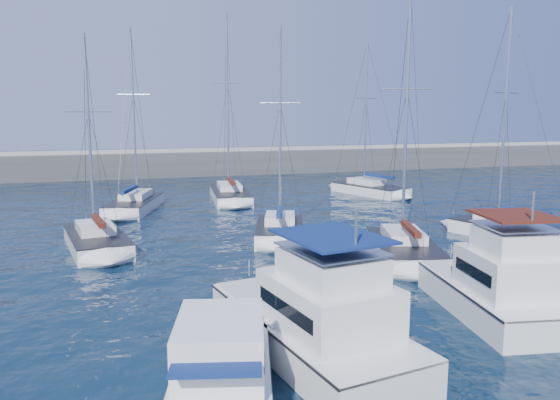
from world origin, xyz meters
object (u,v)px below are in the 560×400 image
object	(u,v)px
motor_yacht_port_inner	(316,322)
sailboat_mid_e	(507,230)
sailboat_mid_c	(280,230)
sailboat_back_a	(135,204)
sailboat_back_c	(369,189)
motor_yacht_stbd_inner	(500,289)
sailboat_mid_a	(97,241)
sailboat_mid_d	(404,249)
sailboat_back_b	(230,194)
motor_yacht_port_outer	(222,376)

from	to	relation	value
motor_yacht_port_inner	sailboat_mid_e	xyz separation A→B (m)	(18.11, 12.56, -0.60)
sailboat_mid_c	sailboat_back_a	size ratio (longest dim) A/B	0.90
sailboat_back_c	sailboat_mid_e	bearing A→B (deg)	-109.95
motor_yacht_stbd_inner	sailboat_back_c	xyz separation A→B (m)	(10.08, 31.76, -0.61)
sailboat_mid_c	sailboat_mid_e	distance (m)	14.80
sailboat_mid_c	sailboat_mid_a	bearing A→B (deg)	-164.30
sailboat_mid_d	sailboat_back_c	size ratio (longest dim) A/B	0.98
sailboat_back_a	sailboat_back_c	size ratio (longest dim) A/B	1.01
sailboat_mid_e	sailboat_back_a	size ratio (longest dim) A/B	0.97
sailboat_back_a	sailboat_back_b	xyz separation A→B (m)	(8.75, 3.00, 0.01)
motor_yacht_stbd_inner	sailboat_back_b	xyz separation A→B (m)	(-4.05, 32.30, -0.60)
motor_yacht_stbd_inner	sailboat_mid_d	bearing A→B (deg)	93.68
sailboat_mid_c	motor_yacht_port_inner	bearing A→B (deg)	-84.97
sailboat_mid_c	sailboat_mid_d	distance (m)	8.49
motor_yacht_port_inner	sailboat_mid_a	bearing A→B (deg)	103.73
sailboat_mid_a	sailboat_mid_e	xyz separation A→B (m)	(25.48, -4.70, 0.03)
sailboat_mid_d	sailboat_back_b	size ratio (longest dim) A/B	0.86
motor_yacht_port_inner	sailboat_mid_a	xyz separation A→B (m)	(-7.36, 17.26, -0.63)
sailboat_mid_e	sailboat_back_c	world-z (taller)	sailboat_back_c
sailboat_mid_c	sailboat_back_a	distance (m)	16.03
sailboat_mid_c	sailboat_mid_d	world-z (taller)	sailboat_mid_d
motor_yacht_port_inner	sailboat_mid_d	bearing A→B (deg)	38.36
sailboat_back_a	sailboat_back_c	world-z (taller)	sailboat_back_a
motor_yacht_port_outer	sailboat_mid_c	world-z (taller)	sailboat_mid_c
sailboat_mid_c	sailboat_mid_d	size ratio (longest dim) A/B	0.93
motor_yacht_port_inner	sailboat_back_a	size ratio (longest dim) A/B	0.65
sailboat_mid_a	sailboat_mid_c	xyz separation A→B (m)	(11.29, -0.50, 0.02)
sailboat_mid_c	sailboat_back_b	size ratio (longest dim) A/B	0.80
sailboat_back_c	sailboat_back_a	bearing A→B (deg)	166.68
motor_yacht_port_outer	sailboat_mid_d	xyz separation A→B (m)	(12.85, 12.56, -0.42)
sailboat_back_b	sailboat_back_c	xyz separation A→B (m)	(14.14, -0.54, -0.01)
sailboat_mid_c	sailboat_mid_e	xyz separation A→B (m)	(14.19, -4.21, 0.01)
motor_yacht_stbd_inner	sailboat_mid_d	distance (m)	9.12
motor_yacht_stbd_inner	sailboat_mid_a	bearing A→B (deg)	143.60
motor_yacht_port_inner	sailboat_mid_d	world-z (taller)	sailboat_mid_d
motor_yacht_port_outer	sailboat_mid_e	distance (m)	26.47
motor_yacht_port_inner	motor_yacht_stbd_inner	size ratio (longest dim) A/B	1.24
motor_yacht_port_inner	motor_yacht_stbd_inner	world-z (taller)	same
sailboat_mid_d	sailboat_back_c	xyz separation A→B (m)	(9.12, 22.71, 0.00)
sailboat_back_b	sailboat_back_c	size ratio (longest dim) A/B	1.14
motor_yacht_stbd_inner	sailboat_mid_c	size ratio (longest dim) A/B	0.58
motor_yacht_port_outer	sailboat_back_b	world-z (taller)	sailboat_back_b
sailboat_mid_c	sailboat_back_c	bearing A→B (deg)	66.36
motor_yacht_port_outer	motor_yacht_stbd_inner	xyz separation A→B (m)	(11.88, 3.51, 0.19)
sailboat_mid_a	sailboat_back_c	xyz separation A→B (m)	(25.65, 15.54, 0.02)
motor_yacht_port_outer	sailboat_back_c	size ratio (longest dim) A/B	0.46
motor_yacht_port_inner	sailboat_mid_a	size ratio (longest dim) A/B	0.77
sailboat_back_b	sailboat_back_c	world-z (taller)	sailboat_back_b
sailboat_mid_a	sailboat_mid_c	bearing A→B (deg)	-11.76
motor_yacht_port_inner	sailboat_mid_c	distance (m)	17.23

